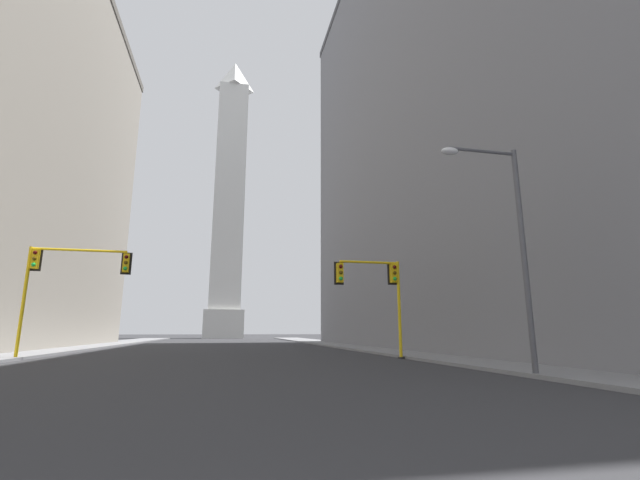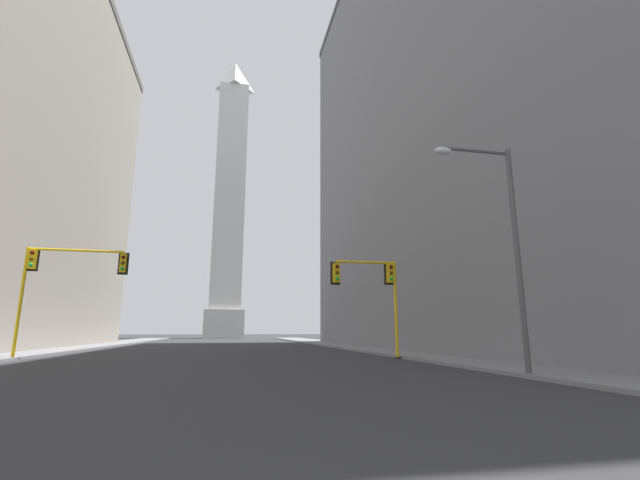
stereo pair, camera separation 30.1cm
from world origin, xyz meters
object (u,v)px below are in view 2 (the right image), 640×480
Objects in this scene: obelisk at (230,197)px; street_lamp at (503,231)px; traffic_light_mid_left at (60,273)px.

street_lamp is at bearing -83.03° from obelisk.
traffic_light_mid_left is 23.39m from street_lamp.
traffic_light_mid_left is 0.77× the size of street_lamp.
obelisk reaches higher than street_lamp.
street_lamp is (10.05, -82.23, -26.29)m from obelisk.
traffic_light_mid_left is at bearing 143.89° from street_lamp.
street_lamp reaches higher than traffic_light_mid_left.
traffic_light_mid_left is at bearing -97.37° from obelisk.
obelisk is 8.06× the size of street_lamp.
obelisk is at bearing 82.63° from traffic_light_mid_left.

